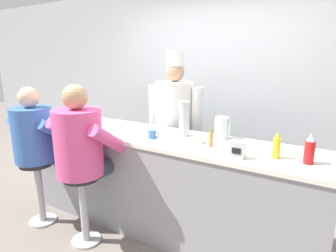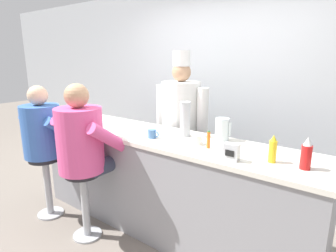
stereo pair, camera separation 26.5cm
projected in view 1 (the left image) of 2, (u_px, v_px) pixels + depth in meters
ground_plane at (144, 245)px, 2.72m from camera, size 20.00×20.00×0.00m
wall_back at (213, 89)px, 3.76m from camera, size 10.00×0.06×2.70m
diner_counter at (162, 183)px, 2.88m from camera, size 3.10×0.69×1.01m
ketchup_bottle_red at (310, 150)px, 2.03m from camera, size 0.07×0.07×0.23m
mustard_bottle_yellow at (277, 146)px, 2.13m from camera, size 0.06×0.06×0.21m
hot_sauce_bottle_orange at (211, 139)px, 2.42m from camera, size 0.03×0.03×0.15m
water_pitcher_clear at (222, 128)px, 2.65m from camera, size 0.15×0.13×0.21m
breakfast_plate at (73, 123)px, 3.21m from camera, size 0.27×0.27×0.05m
cereal_bowl at (66, 119)px, 3.39m from camera, size 0.16×0.16×0.06m
coffee_mug_white at (199, 139)px, 2.52m from camera, size 0.13×0.09×0.09m
coffee_mug_blue at (152, 134)px, 2.67m from camera, size 0.12×0.08×0.08m
cup_stack_steel at (184, 119)px, 2.73m from camera, size 0.11×0.11×0.34m
napkin_dispenser_chrome at (238, 150)px, 2.15m from camera, size 0.11×0.07×0.13m
diner_seated_blue at (37, 139)px, 2.91m from camera, size 0.61×0.60×1.48m
diner_seated_pink at (82, 146)px, 2.58m from camera, size 0.65×0.64×1.54m
cook_in_whites_near at (175, 121)px, 3.39m from camera, size 0.72×0.46×1.84m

